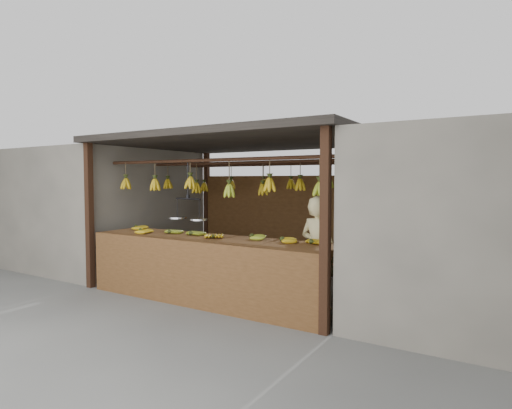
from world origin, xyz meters
The scene contains 9 objects.
ground centered at (0.00, 0.00, 0.00)m, with size 80.00×80.00×0.00m, color #5B5B57.
stall centered at (0.00, 0.33, 1.97)m, with size 4.30×3.30×2.40m.
neighbor_left centered at (-3.60, 0.00, 1.15)m, with size 3.00×3.00×2.30m, color slate.
neighbor_right centered at (3.60, 0.00, 1.15)m, with size 3.00×3.00×2.30m, color slate.
counter centered at (0.08, -1.23, 0.72)m, with size 3.78×0.86×0.96m.
hanging_bananas centered at (0.00, 0.00, 1.62)m, with size 3.62×2.25×0.40m.
balance_scale centered at (-0.39, -1.00, 1.19)m, with size 0.74×0.32×0.87m.
vendor centered at (1.53, -0.60, 0.75)m, with size 0.55×0.36×1.50m, color beige.
bag_bundles centered at (1.94, 1.35, 0.97)m, with size 0.08×0.26×1.18m.
Camera 1 is at (3.80, -5.87, 1.71)m, focal length 30.00 mm.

